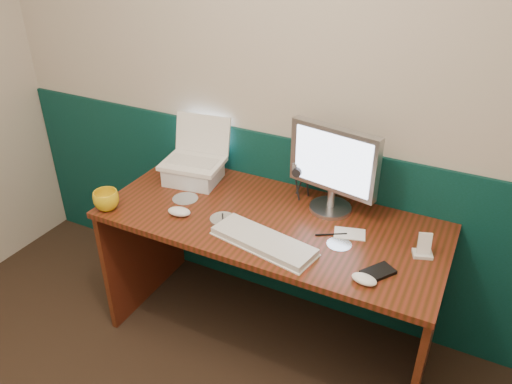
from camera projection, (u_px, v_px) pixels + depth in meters
The scene contains 19 objects.
back_wall at pixel (291, 89), 2.38m from camera, with size 3.50×0.04×2.50m, color beige.
wainscot at pixel (285, 222), 2.75m from camera, with size 3.48×0.02×1.00m, color #072F24.
desk at pixel (269, 281), 2.50m from camera, with size 1.60×0.70×0.75m, color #3C1E0B.
laptop_riser at pixel (193, 173), 2.61m from camera, with size 0.26×0.22×0.09m, color silver.
laptop at pixel (191, 143), 2.52m from camera, with size 0.30×0.23×0.25m, color white, non-canonical shape.
monitor at pixel (334, 169), 2.28m from camera, with size 0.43×0.12×0.43m, color #A3A2A7, non-canonical shape.
keyboard at pixel (263, 242), 2.13m from camera, with size 0.46×0.15×0.03m, color silver.
mouse_right at pixel (364, 279), 1.91m from camera, with size 0.10×0.06×0.03m, color white.
mouse_left at pixel (179, 212), 2.33m from camera, with size 0.11×0.07×0.04m, color white.
mug at pixel (106, 200), 2.37m from camera, with size 0.12×0.12×0.10m, color yellow.
camcorder at pixel (302, 180), 2.45m from camera, with size 0.08×0.12×0.18m, color #A6A6AB, non-canonical shape.
cd_spindle at pixel (223, 220), 2.28m from camera, with size 0.12×0.12×0.02m, color silver.
cd_loose_a at pixel (185, 199), 2.47m from camera, with size 0.13×0.13×0.00m, color silver.
cd_loose_b at pixel (339, 244), 2.14m from camera, with size 0.11×0.11×0.00m, color silver.
pen at pixel (331, 234), 2.20m from camera, with size 0.01×0.01×0.14m, color black.
papers at pixel (350, 234), 2.21m from camera, with size 0.14×0.09×0.00m, color white.
dock at pixel (422, 254), 2.07m from camera, with size 0.08×0.06×0.01m, color silver.
music_player at pixel (424, 243), 2.04m from camera, with size 0.05×0.01×0.09m, color white.
pda at pixel (378, 272), 1.97m from camera, with size 0.08×0.13×0.02m, color black.
Camera 1 is at (0.89, -0.39, 2.01)m, focal length 35.00 mm.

